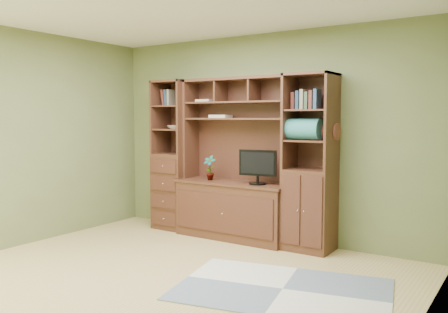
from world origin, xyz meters
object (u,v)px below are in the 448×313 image
Objects in this scene: left_tower at (174,155)px; monitor at (258,161)px; right_tower at (310,163)px; center_hutch at (233,159)px.

monitor is (1.38, -0.07, -0.00)m from left_tower.
right_tower is (2.02, 0.00, 0.00)m from left_tower.
monitor is at bearing -3.12° from left_tower.
right_tower is at bearing 2.23° from center_hutch.
center_hutch is at bearing -177.77° from right_tower.
left_tower is (-1.00, 0.04, 0.00)m from center_hutch.
center_hutch is at bearing 164.96° from monitor.
monitor is at bearing -173.42° from right_tower.
center_hutch is at bearing -2.29° from left_tower.
center_hutch is 1.03m from right_tower.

